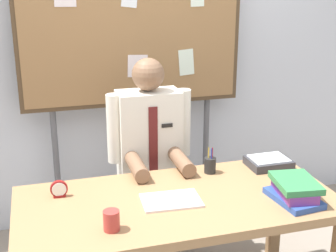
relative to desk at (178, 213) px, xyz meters
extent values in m
cube|color=silver|center=(0.00, 1.28, 0.71)|extent=(6.40, 0.08, 2.70)
cube|color=#9E754C|center=(0.00, 0.00, 0.06)|extent=(1.71, 0.81, 0.05)
cube|color=#9E754C|center=(-0.80, 0.34, -0.30)|extent=(0.07, 0.07, 0.68)
cube|color=#9E754C|center=(0.80, 0.34, -0.30)|extent=(0.07, 0.07, 0.68)
cube|color=#2D2D33|center=(0.00, 0.63, -0.42)|extent=(0.34, 0.30, 0.44)
cube|color=silver|center=(0.00, 0.63, 0.16)|extent=(0.40, 0.22, 0.73)
sphere|color=brown|center=(0.00, 0.63, 0.63)|extent=(0.21, 0.21, 0.21)
cylinder|color=silver|center=(-0.23, 0.61, 0.30)|extent=(0.09, 0.09, 0.44)
cylinder|color=silver|center=(0.23, 0.61, 0.30)|extent=(0.09, 0.09, 0.44)
cylinder|color=brown|center=(-0.14, 0.37, 0.13)|extent=(0.09, 0.30, 0.09)
cylinder|color=brown|center=(0.14, 0.37, 0.13)|extent=(0.09, 0.30, 0.09)
cube|color=#591919|center=(0.00, 0.52, 0.22)|extent=(0.06, 0.01, 0.47)
cube|color=black|center=(0.09, 0.52, 0.33)|extent=(0.07, 0.01, 0.02)
cube|color=#4C3823|center=(0.00, 1.08, 0.85)|extent=(1.59, 0.05, 1.07)
cube|color=olive|center=(0.00, 1.07, 0.85)|extent=(1.53, 0.04, 1.01)
cylinder|color=#59595E|center=(-0.58, 1.11, -0.15)|extent=(0.04, 0.04, 0.99)
cylinder|color=#59595E|center=(0.58, 1.11, -0.15)|extent=(0.04, 0.04, 0.99)
cube|color=silver|center=(0.03, 1.04, 0.61)|extent=(0.15, 0.00, 0.16)
cube|color=silver|center=(0.39, 1.04, 0.62)|extent=(0.13, 0.00, 0.19)
cube|color=#2D4C99|center=(0.58, -0.19, 0.10)|extent=(0.22, 0.31, 0.03)
cube|color=#72337F|center=(0.58, -0.19, 0.14)|extent=(0.20, 0.29, 0.05)
cube|color=#337F47|center=(0.59, -0.18, 0.18)|extent=(0.24, 0.30, 0.03)
cube|color=silver|center=(-0.04, -0.02, 0.09)|extent=(0.32, 0.23, 0.01)
cylinder|color=maroon|center=(-0.61, 0.20, 0.13)|extent=(0.09, 0.02, 0.09)
cylinder|color=white|center=(-0.61, 0.19, 0.13)|extent=(0.08, 0.00, 0.08)
cube|color=maroon|center=(-0.61, 0.20, 0.09)|extent=(0.07, 0.04, 0.01)
cylinder|color=#B23833|center=(-0.39, -0.22, 0.13)|extent=(0.08, 0.08, 0.10)
cylinder|color=#262626|center=(0.29, 0.28, 0.13)|extent=(0.07, 0.07, 0.09)
cylinder|color=#263399|center=(0.29, 0.26, 0.17)|extent=(0.01, 0.01, 0.15)
cylinder|color=maroon|center=(0.30, 0.27, 0.17)|extent=(0.01, 0.01, 0.15)
cylinder|color=gold|center=(0.28, 0.28, 0.17)|extent=(0.01, 0.01, 0.15)
cube|color=#333338|center=(0.68, 0.26, 0.11)|extent=(0.26, 0.20, 0.05)
cube|color=white|center=(0.68, 0.26, 0.14)|extent=(0.22, 0.17, 0.01)
camera|label=1|loc=(-0.68, -2.14, 1.22)|focal=49.82mm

